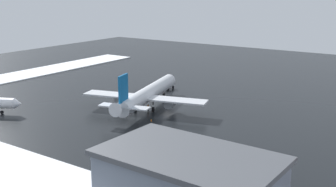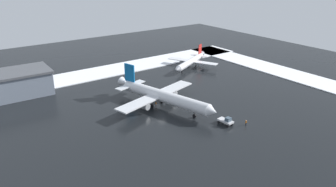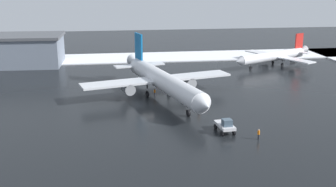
{
  "view_description": "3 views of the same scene",
  "coord_description": "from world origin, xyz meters",
  "px_view_note": "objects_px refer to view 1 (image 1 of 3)",
  "views": [
    {
      "loc": [
        60.78,
        -89.91,
        30.78
      ],
      "look_at": [
        2.77,
        -4.17,
        4.84
      ],
      "focal_mm": 45.0,
      "sensor_mm": 36.0,
      "label": 1
    },
    {
      "loc": [
        52.44,
        75.76,
        43.48
      ],
      "look_at": [
        -6.32,
        -5.35,
        3.86
      ],
      "focal_mm": 35.0,
      "sensor_mm": 36.0,
      "label": 2
    },
    {
      "loc": [
        7.02,
        79.56,
        24.85
      ],
      "look_at": [
        -3.94,
        0.79,
        2.53
      ],
      "focal_mm": 45.0,
      "sensor_mm": 36.0,
      "label": 3
    }
  ],
  "objects_px": {
    "traffic_cone_wingtip_side": "(151,120)",
    "ground_crew_mid_apron": "(148,107)",
    "pushback_tug": "(168,85)",
    "cargo_hangar": "(189,183)",
    "traffic_cone_near_nose": "(121,113)",
    "traffic_cone_mid_line": "(127,107)",
    "ground_crew_beside_wing": "(151,94)",
    "ground_crew_near_tug": "(164,82)",
    "airplane_distant_tail": "(148,94)"
  },
  "relations": [
    {
      "from": "ground_crew_mid_apron",
      "to": "ground_crew_near_tug",
      "type": "height_order",
      "value": "same"
    },
    {
      "from": "ground_crew_beside_wing",
      "to": "traffic_cone_mid_line",
      "type": "relative_size",
      "value": 3.11
    },
    {
      "from": "ground_crew_near_tug",
      "to": "ground_crew_beside_wing",
      "type": "bearing_deg",
      "value": 120.65
    },
    {
      "from": "ground_crew_beside_wing",
      "to": "traffic_cone_near_nose",
      "type": "xyz_separation_m",
      "value": [
        3.07,
        -17.15,
        -0.7
      ]
    },
    {
      "from": "traffic_cone_mid_line",
      "to": "traffic_cone_wingtip_side",
      "type": "height_order",
      "value": "same"
    },
    {
      "from": "pushback_tug",
      "to": "traffic_cone_mid_line",
      "type": "xyz_separation_m",
      "value": [
        2.83,
        -23.88,
        -1.01
      ]
    },
    {
      "from": "traffic_cone_near_nose",
      "to": "traffic_cone_mid_line",
      "type": "xyz_separation_m",
      "value": [
        -2.17,
        5.03,
        0.0
      ]
    },
    {
      "from": "airplane_distant_tail",
      "to": "traffic_cone_near_nose",
      "type": "bearing_deg",
      "value": 145.39
    },
    {
      "from": "pushback_tug",
      "to": "ground_crew_near_tug",
      "type": "bearing_deg",
      "value": 44.02
    },
    {
      "from": "ground_crew_beside_wing",
      "to": "traffic_cone_near_nose",
      "type": "distance_m",
      "value": 17.44
    },
    {
      "from": "airplane_distant_tail",
      "to": "ground_crew_near_tug",
      "type": "relative_size",
      "value": 22.96
    },
    {
      "from": "airplane_distant_tail",
      "to": "pushback_tug",
      "type": "relative_size",
      "value": 8.18
    },
    {
      "from": "traffic_cone_near_nose",
      "to": "ground_crew_near_tug",
      "type": "bearing_deg",
      "value": 106.03
    },
    {
      "from": "pushback_tug",
      "to": "cargo_hangar",
      "type": "relative_size",
      "value": 0.19
    },
    {
      "from": "airplane_distant_tail",
      "to": "traffic_cone_mid_line",
      "type": "distance_m",
      "value": 6.69
    },
    {
      "from": "cargo_hangar",
      "to": "ground_crew_mid_apron",
      "type": "bearing_deg",
      "value": 134.94
    },
    {
      "from": "ground_crew_beside_wing",
      "to": "traffic_cone_mid_line",
      "type": "bearing_deg",
      "value": 27.14
    },
    {
      "from": "ground_crew_mid_apron",
      "to": "traffic_cone_near_nose",
      "type": "xyz_separation_m",
      "value": [
        -4.16,
        -6.05,
        -0.7
      ]
    },
    {
      "from": "ground_crew_mid_apron",
      "to": "ground_crew_beside_wing",
      "type": "xyz_separation_m",
      "value": [
        -7.23,
        11.1,
        0.0
      ]
    },
    {
      "from": "ground_crew_beside_wing",
      "to": "traffic_cone_wingtip_side",
      "type": "relative_size",
      "value": 3.11
    },
    {
      "from": "pushback_tug",
      "to": "traffic_cone_mid_line",
      "type": "distance_m",
      "value": 24.07
    },
    {
      "from": "ground_crew_mid_apron",
      "to": "cargo_hangar",
      "type": "xyz_separation_m",
      "value": [
        35.01,
        -37.47,
        3.47
      ]
    },
    {
      "from": "traffic_cone_mid_line",
      "to": "cargo_hangar",
      "type": "bearing_deg",
      "value": -41.4
    },
    {
      "from": "pushback_tug",
      "to": "ground_crew_mid_apron",
      "type": "relative_size",
      "value": 2.81
    },
    {
      "from": "ground_crew_mid_apron",
      "to": "ground_crew_beside_wing",
      "type": "distance_m",
      "value": 13.25
    },
    {
      "from": "cargo_hangar",
      "to": "traffic_cone_wingtip_side",
      "type": "relative_size",
      "value": 46.33
    },
    {
      "from": "cargo_hangar",
      "to": "traffic_cone_mid_line",
      "type": "distance_m",
      "value": 55.28
    },
    {
      "from": "pushback_tug",
      "to": "ground_crew_mid_apron",
      "type": "bearing_deg",
      "value": -163.95
    },
    {
      "from": "traffic_cone_mid_line",
      "to": "ground_crew_near_tug",
      "type": "bearing_deg",
      "value": 104.62
    },
    {
      "from": "airplane_distant_tail",
      "to": "traffic_cone_near_nose",
      "type": "height_order",
      "value": "airplane_distant_tail"
    },
    {
      "from": "pushback_tug",
      "to": "ground_crew_near_tug",
      "type": "relative_size",
      "value": 2.81
    },
    {
      "from": "traffic_cone_wingtip_side",
      "to": "ground_crew_mid_apron",
      "type": "bearing_deg",
      "value": 131.41
    },
    {
      "from": "airplane_distant_tail",
      "to": "traffic_cone_near_nose",
      "type": "relative_size",
      "value": 71.4
    },
    {
      "from": "pushback_tug",
      "to": "traffic_cone_near_nose",
      "type": "relative_size",
      "value": 8.72
    },
    {
      "from": "cargo_hangar",
      "to": "traffic_cone_near_nose",
      "type": "bearing_deg",
      "value": 143.15
    },
    {
      "from": "airplane_distant_tail",
      "to": "pushback_tug",
      "type": "bearing_deg",
      "value": 5.15
    },
    {
      "from": "ground_crew_mid_apron",
      "to": "pushback_tug",
      "type": "bearing_deg",
      "value": -26.08
    },
    {
      "from": "airplane_distant_tail",
      "to": "ground_crew_near_tug",
      "type": "distance_m",
      "value": 27.83
    },
    {
      "from": "cargo_hangar",
      "to": "traffic_cone_mid_line",
      "type": "height_order",
      "value": "cargo_hangar"
    },
    {
      "from": "ground_crew_near_tug",
      "to": "cargo_hangar",
      "type": "bearing_deg",
      "value": 135.64
    },
    {
      "from": "cargo_hangar",
      "to": "ground_crew_beside_wing",
      "type": "bearing_deg",
      "value": 132.9
    },
    {
      "from": "ground_crew_mid_apron",
      "to": "ground_crew_near_tug",
      "type": "xyz_separation_m",
      "value": [
        -13.53,
        26.55,
        0.0
      ]
    },
    {
      "from": "ground_crew_mid_apron",
      "to": "cargo_hangar",
      "type": "bearing_deg",
      "value": 175.14
    },
    {
      "from": "airplane_distant_tail",
      "to": "cargo_hangar",
      "type": "relative_size",
      "value": 1.54
    },
    {
      "from": "ground_crew_mid_apron",
      "to": "traffic_cone_mid_line",
      "type": "distance_m",
      "value": 6.45
    },
    {
      "from": "traffic_cone_near_nose",
      "to": "traffic_cone_wingtip_side",
      "type": "bearing_deg",
      "value": -3.86
    },
    {
      "from": "ground_crew_near_tug",
      "to": "traffic_cone_near_nose",
      "type": "distance_m",
      "value": 33.93
    },
    {
      "from": "pushback_tug",
      "to": "cargo_hangar",
      "type": "bearing_deg",
      "value": -149.58
    },
    {
      "from": "pushback_tug",
      "to": "ground_crew_mid_apron",
      "type": "distance_m",
      "value": 24.63
    },
    {
      "from": "ground_crew_near_tug",
      "to": "ground_crew_mid_apron",
      "type": "bearing_deg",
      "value": 125.47
    }
  ]
}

